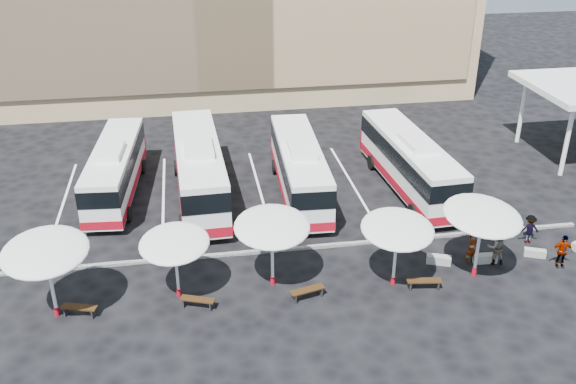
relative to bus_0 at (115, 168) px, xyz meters
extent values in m
plane|color=black|center=(8.77, -8.80, -1.77)|extent=(120.00, 120.00, 0.00)
cylinder|color=white|center=(28.77, -1.80, 0.63)|extent=(0.30, 0.30, 4.80)
cylinder|color=white|center=(28.77, 4.20, 0.63)|extent=(0.30, 0.30, 4.80)
cube|color=black|center=(8.77, -8.30, -1.69)|extent=(34.00, 0.25, 0.15)
cube|color=white|center=(-3.23, -0.80, -1.76)|extent=(0.15, 12.00, 0.01)
cube|color=white|center=(2.77, -0.80, -1.76)|extent=(0.15, 12.00, 0.01)
cube|color=white|center=(8.77, -0.80, -1.76)|extent=(0.15, 12.00, 0.01)
cube|color=white|center=(14.77, -0.80, -1.76)|extent=(0.15, 12.00, 0.01)
cube|color=white|center=(20.77, -0.80, -1.76)|extent=(0.15, 12.00, 0.01)
cube|color=white|center=(0.00, -0.01, -0.01)|extent=(3.12, 10.92, 2.69)
cube|color=black|center=(0.00, -0.01, 0.52)|extent=(3.18, 10.98, 0.99)
cube|color=#A20B1B|center=(0.00, -0.01, -1.00)|extent=(3.18, 10.98, 0.49)
cube|color=#A20B1B|center=(0.44, 5.36, -0.69)|extent=(2.30, 0.37, 1.26)
cube|color=white|center=(-0.07, -0.91, 1.51)|extent=(1.65, 2.80, 0.36)
cylinder|color=black|center=(-0.86, 3.21, -1.32)|extent=(0.39, 0.92, 0.90)
cylinder|color=black|center=(1.38, 3.03, -1.32)|extent=(0.39, 0.92, 0.90)
cylinder|color=black|center=(-1.41, -3.50, -1.32)|extent=(0.39, 0.92, 0.90)
cylinder|color=black|center=(0.82, -3.68, -1.32)|extent=(0.39, 0.92, 0.90)
cube|color=white|center=(5.05, -1.21, 0.23)|extent=(2.94, 12.37, 3.07)
cube|color=black|center=(5.05, -1.21, 0.85)|extent=(3.00, 12.43, 1.13)
cube|color=#A20B1B|center=(5.05, -1.21, -0.89)|extent=(3.00, 12.43, 0.56)
cube|color=#A20B1B|center=(4.86, 4.94, -0.54)|extent=(2.63, 0.29, 1.43)
cube|color=white|center=(5.08, -2.23, 1.97)|extent=(1.73, 3.12, 0.41)
cylinder|color=black|center=(3.66, 2.34, -1.25)|extent=(0.39, 1.04, 1.02)
cylinder|color=black|center=(6.22, 2.42, -1.25)|extent=(0.39, 1.04, 1.02)
cylinder|color=black|center=(3.89, -5.34, -1.25)|extent=(0.39, 1.04, 1.02)
cylinder|color=black|center=(6.45, -5.27, -1.25)|extent=(0.39, 1.04, 1.02)
cube|color=white|center=(11.13, -1.84, 0.08)|extent=(2.86, 11.43, 2.83)
cube|color=black|center=(11.13, -1.84, 0.64)|extent=(2.92, 11.49, 1.04)
cube|color=#A20B1B|center=(11.13, -1.84, -0.96)|extent=(2.92, 11.49, 0.52)
cube|color=#A20B1B|center=(11.38, 3.82, -0.63)|extent=(2.42, 0.29, 1.32)
cube|color=white|center=(11.09, -2.79, 1.68)|extent=(1.63, 2.90, 0.38)
cylinder|color=black|center=(10.10, 1.51, -1.29)|extent=(0.37, 0.96, 0.94)
cylinder|color=black|center=(12.46, 1.41, -1.29)|extent=(0.37, 0.96, 0.94)
cylinder|color=black|center=(9.79, -5.57, -1.29)|extent=(0.37, 0.96, 0.94)
cylinder|color=black|center=(12.15, -5.67, -1.29)|extent=(0.37, 0.96, 0.94)
cube|color=white|center=(18.04, -2.18, 0.13)|extent=(3.02, 11.75, 2.91)
cube|color=black|center=(18.04, -2.18, 0.71)|extent=(3.08, 11.81, 1.07)
cube|color=#A20B1B|center=(18.04, -2.18, -0.94)|extent=(3.08, 11.81, 0.53)
cube|color=#A20B1B|center=(17.74, 3.63, -0.60)|extent=(2.49, 0.32, 1.36)
cube|color=white|center=(18.09, -3.14, 1.77)|extent=(1.70, 2.99, 0.39)
cylinder|color=black|center=(16.65, 1.15, -1.28)|extent=(0.39, 0.99, 0.97)
cylinder|color=black|center=(19.07, 1.28, -1.28)|extent=(0.39, 0.99, 0.97)
cylinder|color=black|center=(17.02, -6.11, -1.28)|extent=(0.39, 0.99, 0.97)
cylinder|color=black|center=(19.45, -5.99, -1.28)|extent=(0.39, 0.99, 0.97)
cylinder|color=white|center=(-1.86, -12.13, -0.11)|extent=(0.15, 0.15, 3.31)
cylinder|color=#A20B1B|center=(-1.86, -12.13, -1.54)|extent=(0.24, 0.24, 0.44)
ellipsoid|color=silver|center=(-1.86, -12.13, 1.60)|extent=(3.76, 3.81, 1.13)
cylinder|color=white|center=(3.60, -11.52, -0.34)|extent=(0.16, 0.16, 2.84)
cylinder|color=#A20B1B|center=(3.60, -11.52, -1.58)|extent=(0.25, 0.25, 0.38)
ellipsoid|color=silver|center=(3.60, -11.52, 1.13)|extent=(3.80, 3.83, 0.97)
cylinder|color=white|center=(8.11, -11.28, -0.19)|extent=(0.16, 0.16, 3.16)
cylinder|color=#A20B1B|center=(8.11, -11.28, -1.55)|extent=(0.24, 0.24, 0.42)
ellipsoid|color=silver|center=(8.11, -11.28, 1.45)|extent=(3.77, 3.81, 1.08)
cylinder|color=white|center=(13.87, -12.24, -0.24)|extent=(0.14, 0.14, 3.04)
cylinder|color=#A20B1B|center=(13.87, -12.24, -1.56)|extent=(0.22, 0.22, 0.41)
ellipsoid|color=silver|center=(13.87, -12.24, 1.33)|extent=(3.48, 3.52, 1.04)
cylinder|color=white|center=(18.08, -12.17, -0.10)|extent=(0.20, 0.20, 3.33)
cylinder|color=#A20B1B|center=(18.08, -12.17, -1.54)|extent=(0.32, 0.32, 0.44)
ellipsoid|color=silver|center=(18.08, -12.17, 1.62)|extent=(4.98, 5.00, 1.14)
cube|color=black|center=(-0.83, -12.33, -1.30)|extent=(1.67, 0.87, 0.06)
cube|color=black|center=(-1.44, -12.15, -1.55)|extent=(0.18, 0.41, 0.43)
cube|color=black|center=(-0.21, -12.52, -1.55)|extent=(0.18, 0.41, 0.43)
cube|color=black|center=(4.45, -12.59, -1.31)|extent=(1.64, 0.95, 0.06)
cube|color=black|center=(3.85, -12.37, -1.55)|extent=(0.20, 0.40, 0.43)
cube|color=black|center=(5.05, -12.81, -1.55)|extent=(0.20, 0.40, 0.43)
cube|color=black|center=(9.55, -12.70, -1.28)|extent=(1.74, 0.87, 0.07)
cube|color=black|center=(8.90, -12.88, -1.54)|extent=(0.17, 0.43, 0.45)
cube|color=black|center=(10.20, -12.53, -1.54)|extent=(0.17, 0.43, 0.45)
cube|color=black|center=(15.21, -12.87, -1.29)|extent=(1.71, 0.68, 0.07)
cube|color=black|center=(14.55, -12.77, -1.54)|extent=(0.13, 0.43, 0.44)
cube|color=black|center=(15.87, -12.96, -1.54)|extent=(0.13, 0.43, 0.44)
cube|color=gray|center=(16.75, -10.83, -1.54)|extent=(1.28, 0.82, 0.46)
cube|color=gray|center=(19.13, -11.11, -1.53)|extent=(1.25, 0.48, 0.46)
cube|color=gray|center=(21.97, -10.98, -1.56)|extent=(1.14, 0.76, 0.41)
imported|color=black|center=(18.39, -10.97, -0.93)|extent=(0.71, 0.58, 1.68)
imported|color=black|center=(19.58, -11.24, -0.80)|extent=(1.00, 0.81, 1.92)
imported|color=black|center=(22.71, -12.10, -0.86)|extent=(1.12, 0.63, 1.80)
imported|color=black|center=(22.30, -9.59, -0.95)|extent=(1.14, 0.76, 1.63)
camera|label=1|loc=(4.62, -37.03, 16.07)|focal=40.00mm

